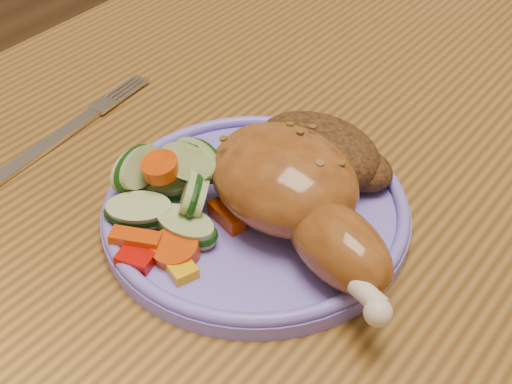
% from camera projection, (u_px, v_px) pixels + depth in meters
% --- Properties ---
extents(dining_table, '(0.90, 1.40, 0.75)m').
position_uv_depth(dining_table, '(403.00, 275.00, 0.61)').
color(dining_table, brown).
rests_on(dining_table, ground).
extents(plate, '(0.23, 0.23, 0.01)m').
position_uv_depth(plate, '(256.00, 213.00, 0.54)').
color(plate, '#7666DA').
rests_on(plate, dining_table).
extents(plate_rim, '(0.23, 0.23, 0.01)m').
position_uv_depth(plate_rim, '(256.00, 202.00, 0.53)').
color(plate_rim, '#7666DA').
rests_on(plate_rim, plate).
extents(chicken_leg, '(0.19, 0.13, 0.06)m').
position_uv_depth(chicken_leg, '(296.00, 194.00, 0.50)').
color(chicken_leg, brown).
rests_on(chicken_leg, plate).
extents(rice_pilaf, '(0.11, 0.08, 0.05)m').
position_uv_depth(rice_pilaf, '(320.00, 153.00, 0.55)').
color(rice_pilaf, '#4D2E13').
rests_on(rice_pilaf, plate).
extents(vegetable_pile, '(0.12, 0.12, 0.06)m').
position_uv_depth(vegetable_pile, '(171.00, 191.00, 0.52)').
color(vegetable_pile, '#A50A05').
rests_on(vegetable_pile, plate).
extents(fork, '(0.03, 0.17, 0.00)m').
position_uv_depth(fork, '(69.00, 129.00, 0.62)').
color(fork, silver).
rests_on(fork, dining_table).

